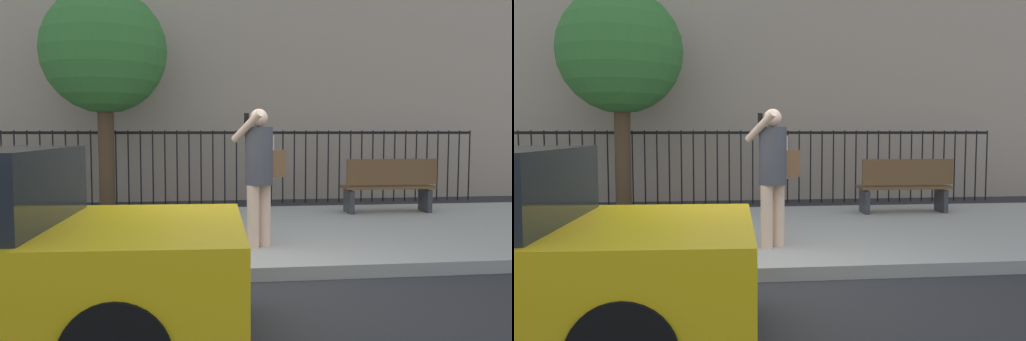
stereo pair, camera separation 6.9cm
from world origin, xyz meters
TOP-DOWN VIEW (x-y plane):
  - ground_plane at (0.00, 0.00)m, footprint 60.00×60.00m
  - sidewalk at (0.00, 2.20)m, footprint 28.00×4.40m
  - iron_fence at (0.00, 5.90)m, footprint 12.03×0.04m
  - pedestrian_on_phone at (0.53, 1.00)m, footprint 0.71×0.65m
  - street_bench at (3.11, 3.38)m, footprint 1.60×0.45m
  - street_tree_near at (-1.99, 5.18)m, footprint 2.42×2.42m

SIDE VIEW (x-z plane):
  - ground_plane at x=0.00m, z-range 0.00..0.00m
  - sidewalk at x=0.00m, z-range 0.00..0.15m
  - street_bench at x=3.11m, z-range 0.18..1.13m
  - iron_fence at x=0.00m, z-range 0.22..1.82m
  - pedestrian_on_phone at x=0.53m, z-range 0.29..1.98m
  - street_tree_near at x=-1.99m, z-range 0.93..5.28m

